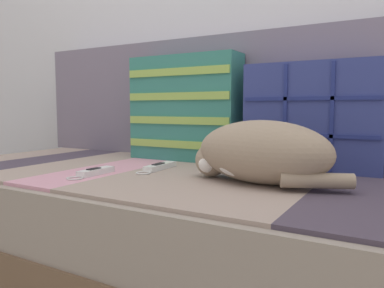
# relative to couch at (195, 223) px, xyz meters

# --- Properties ---
(ground_plane) EXTENTS (14.00, 14.00, 0.00)m
(ground_plane) POSITION_rel_couch_xyz_m (0.00, -0.10, -0.17)
(ground_plane) COLOR #A89E8E
(couch) EXTENTS (2.09, 0.91, 0.34)m
(couch) POSITION_rel_couch_xyz_m (0.00, 0.00, 0.00)
(couch) COLOR brown
(couch) RESTS_ON ground_plane
(sofa_backrest) EXTENTS (2.05, 0.14, 0.50)m
(sofa_backrest) POSITION_rel_couch_xyz_m (0.00, 0.38, 0.42)
(sofa_backrest) COLOR slate
(sofa_backrest) RESTS_ON couch
(throw_pillow_quilted) EXTENTS (0.45, 0.14, 0.36)m
(throw_pillow_quilted) POSITION_rel_couch_xyz_m (0.32, 0.24, 0.35)
(throw_pillow_quilted) COLOR navy
(throw_pillow_quilted) RESTS_ON couch
(throw_pillow_striped) EXTENTS (0.46, 0.14, 0.42)m
(throw_pillow_striped) POSITION_rel_couch_xyz_m (-0.18, 0.24, 0.38)
(throw_pillow_striped) COLOR #337A70
(throw_pillow_striped) RESTS_ON couch
(sleeping_cat) EXTENTS (0.46, 0.24, 0.18)m
(sleeping_cat) POSITION_rel_couch_xyz_m (0.24, -0.07, 0.26)
(sleeping_cat) COLOR gray
(sleeping_cat) RESTS_ON couch
(game_remote_near) EXTENTS (0.05, 0.18, 0.02)m
(game_remote_near) POSITION_rel_couch_xyz_m (-0.25, -0.21, 0.18)
(game_remote_near) COLOR white
(game_remote_near) RESTS_ON couch
(game_remote_far) EXTENTS (0.05, 0.21, 0.02)m
(game_remote_far) POSITION_rel_couch_xyz_m (-0.13, -0.02, 0.18)
(game_remote_far) COLOR white
(game_remote_far) RESTS_ON couch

